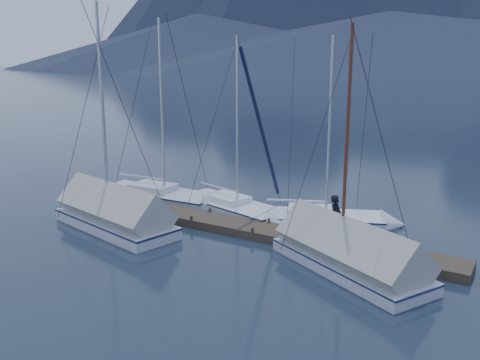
% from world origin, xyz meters
% --- Properties ---
extents(ground, '(1000.00, 1000.00, 0.00)m').
position_xyz_m(ground, '(0.00, 0.00, 0.00)').
color(ground, black).
rests_on(ground, ground).
extents(dock, '(18.00, 1.50, 0.54)m').
position_xyz_m(dock, '(0.00, 2.00, 0.11)').
color(dock, '#382D23').
rests_on(dock, ground).
extents(mooring_posts, '(15.12, 1.52, 0.35)m').
position_xyz_m(mooring_posts, '(-0.50, 2.00, 0.35)').
color(mooring_posts, '#382D23').
rests_on(mooring_posts, ground).
extents(sailboat_open_left, '(7.53, 3.19, 9.83)m').
position_xyz_m(sailboat_open_left, '(-5.18, 4.05, 0.17)').
color(sailboat_open_left, silver).
rests_on(sailboat_open_left, ground).
extents(sailboat_open_mid, '(6.99, 3.53, 8.90)m').
position_xyz_m(sailboat_open_mid, '(-1.00, 4.05, 0.16)').
color(sailboat_open_mid, white).
rests_on(sailboat_open_mid, ground).
extents(sailboat_open_right, '(6.83, 4.27, 8.76)m').
position_xyz_m(sailboat_open_right, '(3.13, 4.98, 0.15)').
color(sailboat_open_right, white).
rests_on(sailboat_open_right, ground).
extents(sailboat_covered_near, '(7.12, 5.05, 9.02)m').
position_xyz_m(sailboat_covered_near, '(4.82, 0.64, 0.45)').
color(sailboat_covered_near, silver).
rests_on(sailboat_covered_near, ground).
extents(sailboat_covered_far, '(7.54, 3.66, 10.16)m').
position_xyz_m(sailboat_covered_far, '(-5.23, -0.39, 0.50)').
color(sailboat_covered_far, silver).
rests_on(sailboat_covered_far, ground).
extents(person, '(0.42, 0.63, 1.72)m').
position_xyz_m(person, '(4.07, 2.25, 1.20)').
color(person, black).
rests_on(person, dock).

